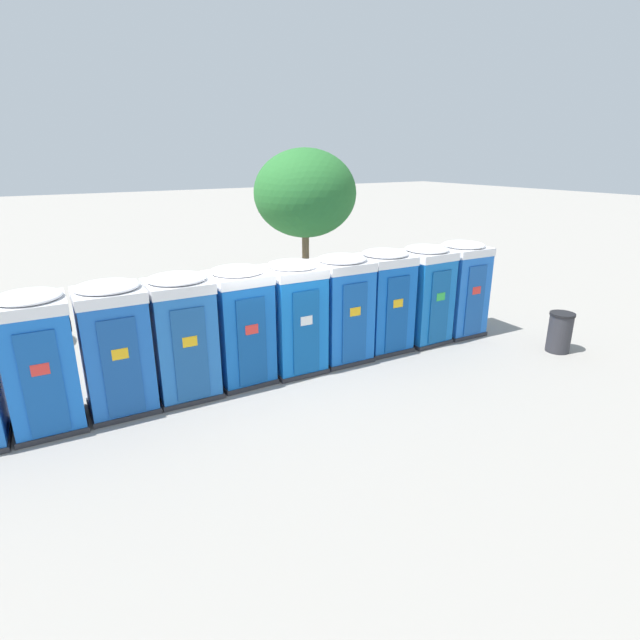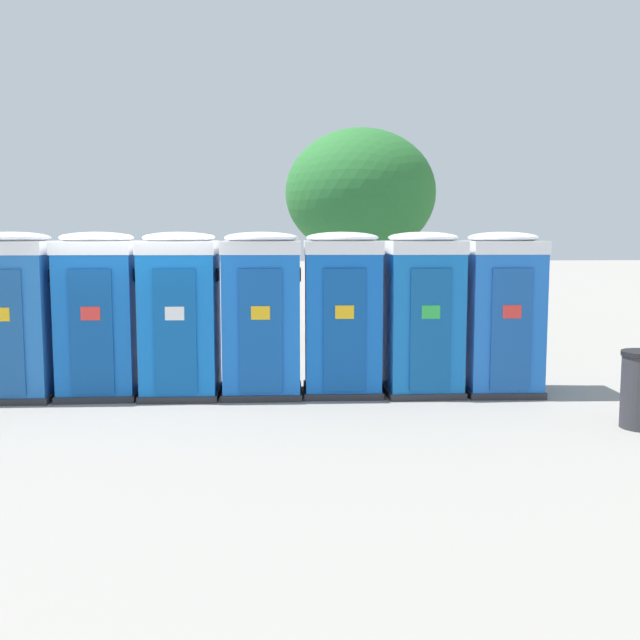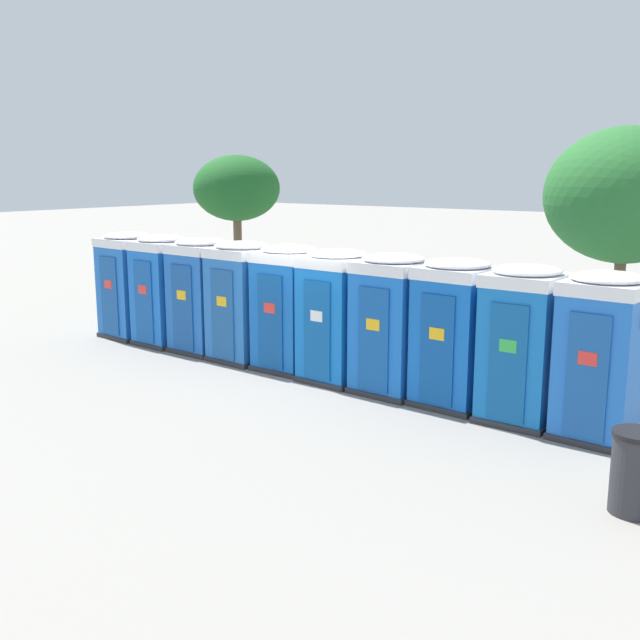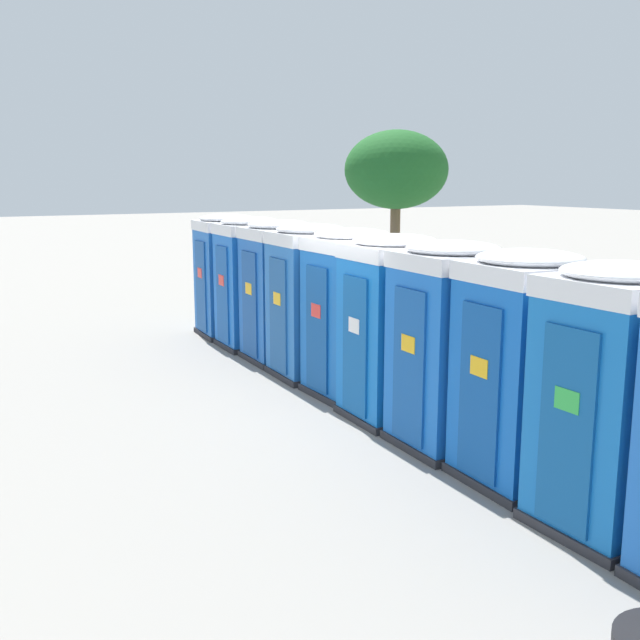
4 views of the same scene
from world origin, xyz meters
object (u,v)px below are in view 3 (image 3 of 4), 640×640
portapotty_6 (392,323)px  trash_can (636,472)px  street_tree_0 (626,196)px  portapotty_8 (523,343)px  portapotty_3 (242,301)px  street_tree_1 (237,189)px  portapotty_7 (455,332)px  portapotty_2 (202,295)px  portapotty_5 (336,315)px  portapotty_9 (602,356)px  portapotty_0 (130,284)px  portapotty_4 (289,307)px  portapotty_1 (164,289)px

portapotty_6 → trash_can: size_ratio=2.53×
street_tree_0 → portapotty_8: bearing=-88.1°
portapotty_3 → street_tree_1: 7.29m
portapotty_6 → portapotty_7: size_ratio=1.00×
portapotty_7 → portapotty_2: bearing=178.8°
portapotty_5 → portapotty_9: size_ratio=1.00×
portapotty_5 → portapotty_9: same height
portapotty_6 → street_tree_1: bearing=149.4°
portapotty_5 → street_tree_1: size_ratio=0.57×
street_tree_1 → street_tree_0: bearing=3.2°
portapotty_5 → street_tree_0: size_ratio=0.52×
portapotty_0 → portapotty_5: (6.26, -0.12, 0.00)m
portapotty_3 → portapotty_7: size_ratio=1.00×
portapotty_8 → trash_can: size_ratio=2.53×
portapotty_2 → portapotty_3: bearing=-1.9°
portapotty_8 → street_tree_1: bearing=155.0°
portapotty_8 → street_tree_0: (-0.19, 5.81, 2.16)m
portapotty_0 → portapotty_9: size_ratio=1.00×
portapotty_8 → portapotty_5: bearing=178.2°
portapotty_2 → portapotty_9: size_ratio=1.00×
portapotty_2 → portapotty_5: size_ratio=1.00×
portapotty_4 → portapotty_9: same height
portapotty_3 → portapotty_4: bearing=1.0°
portapotty_7 → portapotty_4: bearing=178.3°
portapotty_9 → portapotty_4: bearing=177.6°
portapotty_9 → street_tree_0: bearing=103.9°
portapotty_3 → street_tree_0: street_tree_0 is taller
portapotty_1 → portapotty_2: size_ratio=1.00×
portapotty_3 → portapotty_5: size_ratio=1.00×
portapotty_0 → street_tree_1: street_tree_1 is taller
portapotty_9 → street_tree_0: 6.41m
portapotty_3 → portapotty_0: bearing=179.2°
portapotty_3 → portapotty_6: 3.76m
portapotty_0 → trash_can: size_ratio=2.53×
portapotty_5 → street_tree_0: (3.56, 5.69, 2.16)m
portapotty_0 → portapotty_8: size_ratio=1.00×
portapotty_5 → portapotty_9: bearing=-1.9°
street_tree_1 → portapotty_0: bearing=-77.5°
portapotty_5 → portapotty_6: same height
portapotty_8 → street_tree_1: (-11.11, 5.19, 2.15)m
portapotty_0 → portapotty_2: 2.51m
portapotty_3 → trash_can: portapotty_3 is taller
trash_can → portapotty_6: bearing=153.3°
street_tree_0 → portapotty_3: bearing=-137.2°
portapotty_1 → portapotty_3: size_ratio=1.00×
portapotty_2 → portapotty_5: same height
portapotty_2 → portapotty_8: (7.51, -0.23, 0.00)m
portapotty_0 → portapotty_5: size_ratio=1.00×
portapotty_4 → portapotty_6: (2.50, -0.11, -0.00)m
portapotty_0 → street_tree_0: 11.50m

